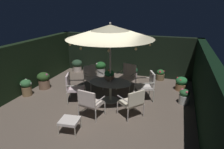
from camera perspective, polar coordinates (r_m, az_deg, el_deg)
ground_plane at (r=7.10m, az=-3.17°, el=-8.22°), size 6.87×7.12×0.02m
hedge_backdrop_rear at (r=9.81m, az=4.12°, el=5.74°), size 6.87×0.30×1.94m
hedge_backdrop_left at (r=8.44m, az=-24.51°, el=1.75°), size 0.30×7.12×1.94m
hedge_backdrop_right at (r=6.33m, az=25.54°, el=-3.99°), size 0.30×7.12×1.94m
patio_dining_table at (r=7.02m, az=-0.48°, el=-3.40°), size 1.51×1.06×0.72m
patio_umbrella at (r=6.53m, az=-0.52°, el=12.25°), size 2.90×2.90×2.77m
centerpiece_planter at (r=7.00m, az=-0.79°, el=-0.06°), size 0.35×0.35×0.42m
patio_chair_north at (r=6.01m, az=-6.44°, el=-7.82°), size 0.73×0.67×0.94m
patio_chair_northeast at (r=6.05m, az=5.98°, el=-7.68°), size 0.85×0.86×0.91m
patio_chair_east at (r=7.21m, az=10.07°, el=-2.74°), size 0.79×0.77×1.03m
patio_chair_southeast at (r=8.09m, az=4.53°, el=-0.22°), size 0.74×0.72×1.01m
patio_chair_south at (r=8.07m, az=-5.83°, el=-0.44°), size 0.83×0.83×0.96m
patio_chair_southwest at (r=7.11m, az=-11.19°, el=-3.29°), size 0.76×0.75×1.01m
ottoman_footrest at (r=5.58m, az=-12.15°, el=-13.03°), size 0.56×0.53×0.37m
potted_plant_left_near at (r=9.36m, az=13.78°, el=-0.06°), size 0.37×0.37×0.49m
potted_plant_right_far at (r=9.27m, az=5.99°, el=0.55°), size 0.45×0.45×0.57m
potted_plant_back_left at (r=8.59m, az=-19.09°, el=-1.48°), size 0.51×0.51×0.69m
potted_plant_front_corner at (r=10.45m, az=-10.02°, el=2.72°), size 0.54×0.54×0.61m
potted_plant_left_far at (r=9.71m, az=-3.27°, el=1.90°), size 0.50×0.50×0.67m
potted_plant_back_right at (r=8.18m, az=-23.49°, el=-3.30°), size 0.43×0.42×0.63m
potted_plant_right_near at (r=7.36m, az=20.11°, el=-5.90°), size 0.35×0.35×0.53m
potted_plant_back_center at (r=8.48m, az=19.35°, el=-2.42°), size 0.46×0.46×0.56m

